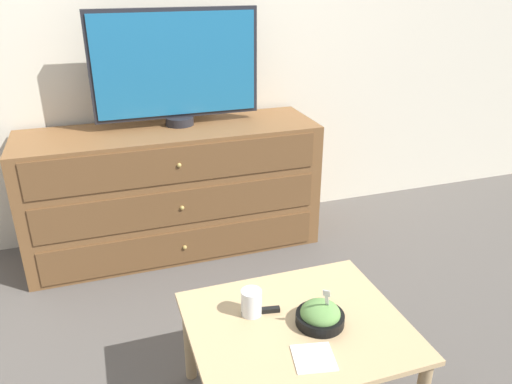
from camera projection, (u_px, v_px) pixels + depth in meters
ground_plane at (156, 227)px, 3.25m from camera, size 12.00×12.00×0.00m
wall_back at (135, 16)px, 2.74m from camera, size 12.00×0.05×2.60m
dresser at (174, 190)px, 2.89m from camera, size 1.65×0.51×0.73m
tv at (176, 67)px, 2.68m from camera, size 0.91×0.16×0.62m
coffee_table at (297, 336)px, 1.78m from camera, size 0.75×0.64×0.40m
takeout_bowl at (320, 315)px, 1.74m from camera, size 0.17×0.17×0.17m
drink_cup at (251, 304)px, 1.79m from camera, size 0.07×0.07×0.10m
napkin at (314, 358)px, 1.60m from camera, size 0.15×0.15×0.00m
remote_control at (261, 311)px, 1.81m from camera, size 0.14×0.04×0.02m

